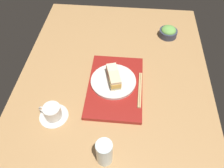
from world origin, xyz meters
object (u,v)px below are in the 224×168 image
Objects in this scene: salad_bowl at (168,32)px; drinking_glass at (104,152)px; sandwich_plate at (114,81)px; chopsticks_pair at (140,89)px; sandwich_far at (113,72)px; coffee_cup at (52,112)px; sandwich_near at (115,81)px.

drinking_glass is at bearing 159.60° from salad_bowl.
chopsticks_pair is (-3.92, -13.36, -0.34)cm from sandwich_plate.
drinking_glass is at bearing 158.81° from chopsticks_pair.
sandwich_far is 34.78cm from coffee_cup.
coffee_cup is (-63.65, 55.72, -0.04)cm from salad_bowl.
sandwich_near is 0.84× the size of salad_bowl.
drinking_glass reaches higher than coffee_cup.
coffee_cup is (-18.73, 26.50, -3.22)cm from sandwich_near.
sandwich_near is 1.02× the size of sandwich_far.
sandwich_plate is 39.32cm from drinking_glass.
salad_bowl is at bearing -41.20° from coffee_cup.
sandwich_far is 16.03cm from chopsticks_pair.
sandwich_plate is 2.53× the size of sandwich_far.
coffee_cup is 31.21cm from drinking_glass.
sandwich_near is at bearing -163.85° from sandwich_plate.
sandwich_near is at bearing 84.19° from chopsticks_pair.
sandwich_plate is at bearing -50.30° from coffee_cup.
sandwich_near is 32.61cm from coffee_cup.
sandwich_far is (2.64, 0.76, 3.46)cm from sandwich_plate.
sandwich_near is (-2.64, -0.76, 3.56)cm from sandwich_plate.
chopsticks_pair is at bearing -106.36° from sandwich_plate.
sandwich_near is 0.42× the size of chopsticks_pair.
salad_bowl is 86.95cm from drinking_glass.
chopsticks_pair is (-6.56, -14.12, -3.80)cm from sandwich_far.
chopsticks_pair is at bearing -114.92° from sandwich_far.
drinking_glass is at bearing 178.33° from sandwich_near.
drinking_glass reaches higher than sandwich_near.
coffee_cup is at bearing 138.80° from salad_bowl.
drinking_glass is (-35.24, 13.66, 3.91)cm from chopsticks_pair.
salad_bowl reaches higher than chopsticks_pair.
drinking_glass reaches higher than salad_bowl.
coffee_cup is (-17.45, 39.09, 0.68)cm from chopsticks_pair.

